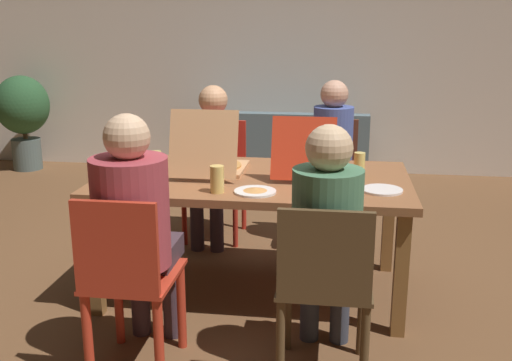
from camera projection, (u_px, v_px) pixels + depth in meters
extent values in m
plane|color=brown|center=(254.00, 290.00, 3.72)|extent=(20.00, 20.00, 0.00)
cube|color=silver|center=(296.00, 35.00, 6.43)|extent=(7.62, 0.12, 2.99)
cube|color=brown|center=(254.00, 180.00, 3.54)|extent=(1.85, 1.03, 0.05)
cube|color=brown|center=(95.00, 258.00, 3.33)|extent=(0.07, 0.07, 0.69)
cube|color=brown|center=(401.00, 275.00, 3.10)|extent=(0.07, 0.07, 0.69)
cube|color=brown|center=(144.00, 210.00, 4.16)|extent=(0.07, 0.07, 0.69)
cube|color=brown|center=(388.00, 221.00, 3.93)|extent=(0.07, 0.07, 0.69)
cylinder|color=red|center=(119.00, 302.00, 3.05)|extent=(0.05, 0.05, 0.46)
cylinder|color=red|center=(181.00, 306.00, 3.01)|extent=(0.05, 0.05, 0.46)
cylinder|color=red|center=(88.00, 340.00, 2.69)|extent=(0.05, 0.05, 0.46)
cylinder|color=red|center=(159.00, 345.00, 2.64)|extent=(0.05, 0.05, 0.46)
cube|color=red|center=(135.00, 276.00, 2.78)|extent=(0.40, 0.45, 0.02)
cube|color=red|center=(116.00, 248.00, 2.53)|extent=(0.38, 0.03, 0.42)
cylinder|color=#412F37|center=(140.00, 292.00, 3.14)|extent=(0.10, 0.10, 0.48)
cylinder|color=#412F37|center=(172.00, 294.00, 3.12)|extent=(0.10, 0.10, 0.48)
cube|color=#412F37|center=(145.00, 252.00, 2.92)|extent=(0.32, 0.31, 0.11)
cylinder|color=#A23A42|center=(131.00, 212.00, 2.70)|extent=(0.35, 0.35, 0.51)
sphere|color=#DDB28B|center=(127.00, 137.00, 2.61)|extent=(0.21, 0.21, 0.21)
cylinder|color=red|center=(235.00, 218.00, 4.37)|extent=(0.04, 0.04, 0.46)
cylinder|color=red|center=(184.00, 215.00, 4.43)|extent=(0.04, 0.04, 0.46)
cylinder|color=red|center=(244.00, 202.00, 4.76)|extent=(0.04, 0.04, 0.46)
cylinder|color=red|center=(197.00, 200.00, 4.81)|extent=(0.04, 0.04, 0.46)
cube|color=red|center=(215.00, 178.00, 4.53)|extent=(0.44, 0.46, 0.02)
cube|color=red|center=(220.00, 146.00, 4.68)|extent=(0.42, 0.03, 0.41)
cylinder|color=#423443|center=(217.00, 220.00, 4.30)|extent=(0.10, 0.10, 0.48)
cylinder|color=#423443|center=(197.00, 219.00, 4.32)|extent=(0.10, 0.10, 0.48)
cube|color=#423443|center=(210.00, 176.00, 4.37)|extent=(0.27, 0.31, 0.11)
cylinder|color=#9B3B4B|center=(214.00, 142.00, 4.46)|extent=(0.30, 0.30, 0.45)
sphere|color=tan|center=(213.00, 100.00, 4.37)|extent=(0.22, 0.22, 0.22)
cylinder|color=brown|center=(353.00, 224.00, 4.23)|extent=(0.05, 0.05, 0.46)
cylinder|color=brown|center=(307.00, 222.00, 4.27)|extent=(0.05, 0.05, 0.46)
cylinder|color=brown|center=(352.00, 208.00, 4.59)|extent=(0.05, 0.05, 0.46)
cylinder|color=brown|center=(310.00, 207.00, 4.63)|extent=(0.05, 0.05, 0.46)
cube|color=brown|center=(331.00, 184.00, 4.37)|extent=(0.39, 0.44, 0.02)
cube|color=brown|center=(333.00, 148.00, 4.50)|extent=(0.37, 0.03, 0.44)
cylinder|color=#413549|center=(340.00, 226.00, 4.16)|extent=(0.10, 0.10, 0.48)
cylinder|color=#413549|center=(319.00, 225.00, 4.18)|extent=(0.10, 0.10, 0.48)
cube|color=#413549|center=(331.00, 181.00, 4.22)|extent=(0.26, 0.29, 0.11)
cylinder|color=#44569D|center=(333.00, 142.00, 4.29)|extent=(0.29, 0.29, 0.52)
sphere|color=tan|center=(334.00, 94.00, 4.20)|extent=(0.20, 0.20, 0.20)
cylinder|color=brown|center=(288.00, 308.00, 2.99)|extent=(0.04, 0.04, 0.46)
cylinder|color=brown|center=(362.00, 312.00, 2.94)|extent=(0.04, 0.04, 0.46)
cylinder|color=brown|center=(280.00, 347.00, 2.63)|extent=(0.04, 0.04, 0.46)
cylinder|color=brown|center=(364.00, 353.00, 2.58)|extent=(0.04, 0.04, 0.46)
cube|color=brown|center=(325.00, 282.00, 2.72)|extent=(0.43, 0.44, 0.02)
cube|color=brown|center=(325.00, 256.00, 2.47)|extent=(0.40, 0.03, 0.40)
cylinder|color=#393C48|center=(310.00, 297.00, 3.08)|extent=(0.10, 0.10, 0.48)
cylinder|color=#393C48|center=(340.00, 299.00, 3.06)|extent=(0.10, 0.10, 0.48)
cube|color=#393C48|center=(326.00, 257.00, 2.86)|extent=(0.29, 0.32, 0.11)
cylinder|color=#477655|center=(327.00, 221.00, 2.65)|extent=(0.32, 0.32, 0.48)
sphere|color=#D6B087|center=(329.00, 148.00, 2.56)|extent=(0.21, 0.21, 0.21)
cube|color=tan|center=(213.00, 168.00, 3.68)|extent=(0.40, 0.40, 0.02)
cylinder|color=#C5843F|center=(213.00, 165.00, 3.68)|extent=(0.35, 0.35, 0.01)
cube|color=tan|center=(203.00, 144.00, 3.39)|extent=(0.40, 0.12, 0.39)
cube|color=red|center=(305.00, 170.00, 3.63)|extent=(0.37, 0.37, 0.02)
cylinder|color=#CF893B|center=(305.00, 167.00, 3.62)|extent=(0.32, 0.32, 0.01)
cube|color=red|center=(304.00, 149.00, 3.35)|extent=(0.37, 0.12, 0.35)
cylinder|color=white|center=(255.00, 192.00, 3.19)|extent=(0.23, 0.23, 0.01)
cone|color=#C98948|center=(255.00, 189.00, 3.19)|extent=(0.13, 0.13, 0.02)
cylinder|color=white|center=(382.00, 190.00, 3.22)|extent=(0.22, 0.22, 0.01)
cylinder|color=#E6C365|center=(217.00, 179.00, 3.18)|extent=(0.08, 0.08, 0.15)
cylinder|color=#DBCD63|center=(156.00, 160.00, 3.68)|extent=(0.07, 0.07, 0.12)
cylinder|color=#B94528|center=(133.00, 180.00, 3.20)|extent=(0.07, 0.07, 0.13)
cylinder|color=#E6CD68|center=(359.00, 165.00, 3.50)|extent=(0.07, 0.07, 0.15)
cube|color=slate|center=(280.00, 163.00, 6.17)|extent=(1.78, 0.78, 0.41)
cube|color=slate|center=(277.00, 132.00, 5.77)|extent=(1.78, 0.16, 0.37)
cube|color=slate|center=(205.00, 134.00, 6.20)|extent=(0.20, 0.74, 0.18)
cube|color=slate|center=(357.00, 137.00, 5.98)|extent=(0.20, 0.74, 0.18)
cylinder|color=#4F5E5C|center=(27.00, 154.00, 6.75)|extent=(0.32, 0.32, 0.35)
cylinder|color=brown|center=(25.00, 132.00, 6.68)|extent=(0.05, 0.05, 0.15)
ellipsoid|color=#29522E|center=(22.00, 105.00, 6.60)|extent=(0.59, 0.59, 0.65)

